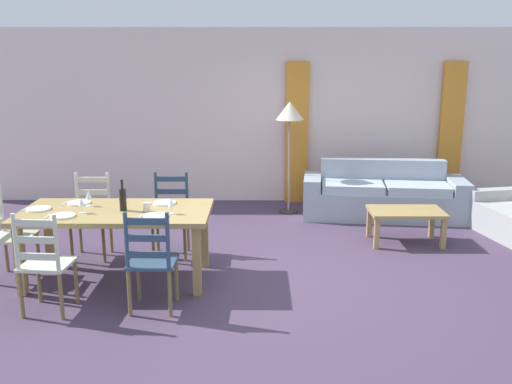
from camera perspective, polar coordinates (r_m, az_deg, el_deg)
name	(u,v)px	position (r m, az deg, el deg)	size (l,w,h in m)	color
ground_plane	(264,277)	(5.92, 0.86, -8.72)	(9.60, 9.60, 0.02)	#46364F
wall_far	(263,116)	(8.83, 0.70, 7.78)	(9.60, 0.16, 2.70)	silver
curtain_panel_left	(297,133)	(8.74, 4.22, 6.03)	(0.35, 0.08, 2.20)	orange
curtain_panel_right	(451,133)	(9.22, 19.35, 5.70)	(0.35, 0.08, 2.20)	orange
dining_table	(116,218)	(5.79, -14.15, -2.62)	(1.90, 0.96, 0.75)	#A2874D
dining_chair_near_left	(44,263)	(5.28, -20.91, -6.82)	(0.45, 0.43, 0.96)	beige
dining_chair_near_right	(151,261)	(5.07, -10.72, -6.97)	(0.43, 0.41, 0.96)	#2E465F
dining_chair_far_left	(92,216)	(6.64, -16.53, -2.38)	(0.43, 0.41, 0.96)	beige
dining_chair_far_right	(171,215)	(6.48, -8.74, -2.35)	(0.43, 0.41, 0.96)	#2C4055
dining_chair_head_west	(8,234)	(6.26, -24.15, -3.98)	(0.41, 0.43, 0.96)	beige
dinner_plate_near_left	(63,216)	(5.67, -19.24, -2.32)	(0.24, 0.24, 0.02)	white
fork_near_left	(47,216)	(5.72, -20.65, -2.36)	(0.02, 0.17, 0.01)	silver
dinner_plate_near_right	(156,216)	(5.43, -10.25, -2.44)	(0.24, 0.24, 0.02)	white
fork_near_right	(140,217)	(5.46, -11.80, -2.48)	(0.02, 0.17, 0.01)	silver
dinner_plate_far_left	(79,203)	(6.12, -17.71, -1.06)	(0.24, 0.24, 0.02)	white
fork_far_left	(65,203)	(6.17, -19.03, -1.10)	(0.02, 0.17, 0.01)	silver
dinner_plate_far_right	(164,203)	(5.91, -9.38, -1.11)	(0.24, 0.24, 0.02)	white
fork_far_right	(150,203)	(5.94, -10.81, -1.16)	(0.02, 0.17, 0.01)	silver
dinner_plate_head_west	(39,209)	(6.01, -21.43, -1.63)	(0.24, 0.24, 0.02)	white
fork_head_west	(24,209)	(6.07, -22.74, -1.67)	(0.02, 0.17, 0.01)	silver
wine_bottle	(123,199)	(5.70, -13.52, -0.72)	(0.07, 0.07, 0.32)	black
wine_glass_near_left	(81,202)	(5.71, -17.49, -1.01)	(0.06, 0.06, 0.16)	white
wine_glass_near_right	(171,203)	(5.49, -8.73, -1.12)	(0.06, 0.06, 0.16)	white
wine_glass_far_left	(88,196)	(5.97, -16.82, -0.35)	(0.06, 0.06, 0.16)	white
coffee_cup_primary	(147,207)	(5.64, -11.17, -1.52)	(0.07, 0.07, 0.09)	silver
couch	(383,196)	(8.25, 12.89, -0.44)	(2.35, 1.04, 0.80)	#95A2AE
coffee_table	(406,215)	(7.10, 15.15, -2.31)	(0.90, 0.56, 0.42)	#A2874D
standing_lamp	(290,118)	(8.05, 3.48, 7.63)	(0.40, 0.40, 1.64)	#332D28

